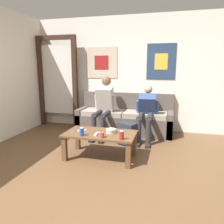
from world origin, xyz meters
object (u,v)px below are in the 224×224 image
object	(u,v)px
coffee_table	(100,137)
person_seated_adult	(104,104)
drink_can_blue	(82,132)
person_seated_teen	(146,111)
ceramic_bowl	(111,131)
backpack	(127,134)
pillar_candle	(101,135)
game_controller_near_left	(82,130)
drink_can_red	(122,135)
game_controller_near_right	(97,134)
couch	(125,119)

from	to	relation	value
coffee_table	person_seated_adult	bearing A→B (deg)	104.57
person_seated_adult	drink_can_blue	world-z (taller)	person_seated_adult
person_seated_teen	ceramic_bowl	distance (m)	1.19
ceramic_bowl	backpack	bearing A→B (deg)	79.74
pillar_candle	game_controller_near_left	size ratio (longest dim) A/B	0.72
backpack	ceramic_bowl	world-z (taller)	ceramic_bowl
backpack	drink_can_red	bearing A→B (deg)	-83.30
ceramic_bowl	pillar_candle	xyz separation A→B (m)	(-0.07, -0.27, 0.00)
coffee_table	drink_can_red	xyz separation A→B (m)	(0.39, -0.22, 0.13)
coffee_table	game_controller_near_right	size ratio (longest dim) A/B	7.71
person_seated_teen	drink_can_red	xyz separation A→B (m)	(-0.20, -1.37, -0.10)
couch	coffee_table	world-z (taller)	couch
pillar_candle	drink_can_red	bearing A→B (deg)	0.25
pillar_candle	drink_can_blue	bearing A→B (deg)	178.15
person_seated_adult	drink_can_blue	distance (m)	1.39
ceramic_bowl	pillar_candle	world-z (taller)	pillar_candle
drink_can_blue	game_controller_near_right	size ratio (longest dim) A/B	0.86
drink_can_red	game_controller_near_left	distance (m)	0.75
coffee_table	pillar_candle	world-z (taller)	pillar_candle
person_seated_adult	backpack	distance (m)	0.88
pillar_candle	drink_can_red	world-z (taller)	drink_can_red
coffee_table	person_seated_teen	size ratio (longest dim) A/B	1.05
coffee_table	drink_can_blue	distance (m)	0.34
coffee_table	drink_can_red	bearing A→B (deg)	-29.60
ceramic_bowl	game_controller_near_left	bearing A→B (deg)	-175.97
coffee_table	game_controller_near_left	size ratio (longest dim) A/B	8.40
backpack	drink_can_blue	xyz separation A→B (m)	(-0.51, -0.93, 0.28)
person_seated_teen	game_controller_near_left	world-z (taller)	person_seated_teen
couch	drink_can_blue	bearing A→B (deg)	-99.88
person_seated_adult	game_controller_near_right	size ratio (longest dim) A/B	8.56
couch	person_seated_adult	bearing A→B (deg)	-137.75
person_seated_adult	pillar_candle	size ratio (longest dim) A/B	13.02
ceramic_bowl	game_controller_near_right	xyz separation A→B (m)	(-0.19, -0.15, -0.02)
game_controller_near_right	drink_can_red	bearing A→B (deg)	-16.29
game_controller_near_left	person_seated_adult	bearing A→B (deg)	89.42
person_seated_adult	game_controller_near_right	xyz separation A→B (m)	(0.28, -1.26, -0.24)
person_seated_adult	ceramic_bowl	xyz separation A→B (m)	(0.47, -1.12, -0.22)
ceramic_bowl	drink_can_red	size ratio (longest dim) A/B	1.35
person_seated_adult	ceramic_bowl	bearing A→B (deg)	-67.41
drink_can_blue	game_controller_near_left	bearing A→B (deg)	111.88
drink_can_blue	drink_can_red	distance (m)	0.62
drink_can_red	game_controller_near_right	world-z (taller)	drink_can_red
couch	backpack	size ratio (longest dim) A/B	5.06
couch	backpack	bearing A→B (deg)	-75.29
drink_can_blue	game_controller_near_right	world-z (taller)	drink_can_blue
person_seated_adult	backpack	world-z (taller)	person_seated_adult
pillar_candle	game_controller_near_right	distance (m)	0.17
person_seated_teen	pillar_candle	xyz separation A→B (m)	(-0.50, -1.37, -0.12)
drink_can_blue	game_controller_near_right	bearing A→B (deg)	29.77
coffee_table	ceramic_bowl	size ratio (longest dim) A/B	6.66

